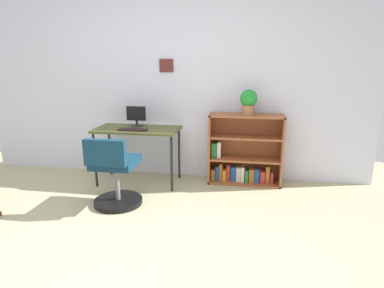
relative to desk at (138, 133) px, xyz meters
The scene contains 8 objects.
ground_plane 1.87m from the desk, 79.58° to the right, with size 6.24×6.24×0.00m, color tan.
wall_back 0.83m from the desk, 52.92° to the left, with size 5.20×0.12×2.57m.
desk is the anchor object (origin of this frame).
monitor 0.22m from the desk, 112.31° to the left, with size 0.25×0.17×0.25m.
keyboard 0.15m from the desk, 92.92° to the right, with size 0.35×0.11×0.02m, color #2D1C1E.
office_chair 0.77m from the desk, 91.96° to the right, with size 0.52×0.55×0.78m.
bookshelf_low 1.35m from the desk, ahead, with size 0.90×0.30×0.88m.
potted_plant_on_shelf 1.41m from the desk, ahead, with size 0.21×0.21×0.30m.
Camera 1 is at (0.96, -1.93, 1.50)m, focal length 29.47 mm.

